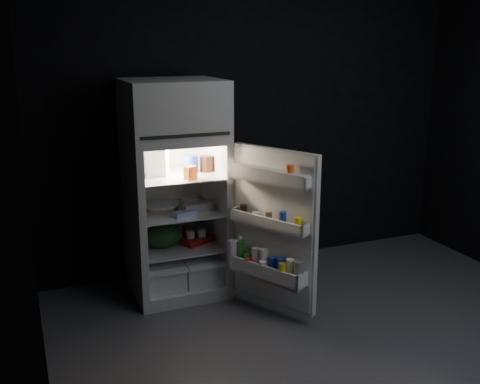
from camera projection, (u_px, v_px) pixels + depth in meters
name	position (u px, v px, depth m)	size (l,w,h in m)	color
floor	(348.00, 343.00, 3.98)	(4.00, 3.40, 0.00)	#56565B
wall_back	(254.00, 122.00, 5.14)	(4.00, 0.00, 2.70)	black
wall_left	(30.00, 185.00, 2.90)	(0.00, 3.40, 2.70)	black
refrigerator	(174.00, 181.00, 4.59)	(0.76, 0.71, 1.78)	silver
fridge_door	(272.00, 232.00, 4.23)	(0.51, 0.73, 1.22)	silver
milk_jug	(158.00, 160.00, 4.48)	(0.16, 0.16, 0.24)	white
mayo_jar	(191.00, 164.00, 4.58)	(0.11, 0.11, 0.14)	#1B3895
jam_jar	(206.00, 164.00, 4.62)	(0.11, 0.11, 0.13)	black
amber_bottle	(139.00, 161.00, 4.50)	(0.08, 0.08, 0.22)	#BE811E
small_carton	(190.00, 173.00, 4.37)	(0.09, 0.07, 0.10)	orange
egg_carton	(197.00, 207.00, 4.57)	(0.27, 0.10, 0.07)	gray
pie	(161.00, 207.00, 4.62)	(0.28, 0.28, 0.04)	#A27D55
flat_package	(184.00, 213.00, 4.44)	(0.19, 0.10, 0.04)	#8DA9DA
wrapped_pkg	(190.00, 201.00, 4.77)	(0.13, 0.11, 0.05)	#F8F5CB
produce_bag	(163.00, 235.00, 4.60)	(0.32, 0.27, 0.20)	#193815
yogurt_tray	(197.00, 240.00, 4.71)	(0.27, 0.15, 0.05)	#AB170E
small_can_red	(186.00, 232.00, 4.86)	(0.07, 0.07, 0.09)	#AB170E
small_can_silver	(196.00, 232.00, 4.84)	(0.07, 0.07, 0.09)	silver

